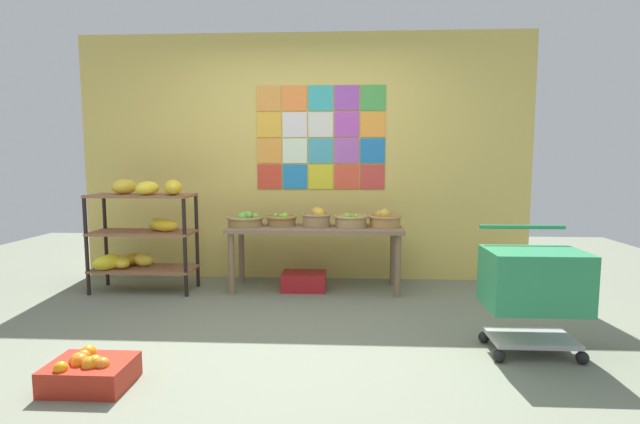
{
  "coord_description": "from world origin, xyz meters",
  "views": [
    {
      "loc": [
        0.44,
        -3.16,
        1.27
      ],
      "look_at": [
        0.22,
        1.02,
        0.81
      ],
      "focal_mm": 26.09,
      "sensor_mm": 36.0,
      "label": 1
    }
  ],
  "objects": [
    {
      "name": "fruit_basket_right",
      "position": [
        -0.18,
        1.39,
        0.69
      ],
      "size": [
        0.31,
        0.31,
        0.13
      ],
      "color": "olive",
      "rests_on": "display_table"
    },
    {
      "name": "orange_crate_foreground",
      "position": [
        -0.99,
        -0.73,
        0.09
      ],
      "size": [
        0.45,
        0.34,
        0.2
      ],
      "color": "#AD2717",
      "rests_on": "ground"
    },
    {
      "name": "fruit_basket_back_right",
      "position": [
        0.84,
        1.38,
        0.71
      ],
      "size": [
        0.33,
        0.33,
        0.18
      ],
      "color": "#B18249",
      "rests_on": "display_table"
    },
    {
      "name": "fruit_basket_left",
      "position": [
        0.17,
        1.34,
        0.72
      ],
      "size": [
        0.29,
        0.29,
        0.19
      ],
      "color": "#987850",
      "rests_on": "display_table"
    },
    {
      "name": "banana_shelf_unit",
      "position": [
        -1.52,
        1.2,
        0.62
      ],
      "size": [
        0.98,
        0.51,
        1.1
      ],
      "color": "black",
      "rests_on": "ground"
    },
    {
      "name": "display_table",
      "position": [
        0.16,
        1.35,
        0.55
      ],
      "size": [
        1.7,
        0.56,
        0.63
      ],
      "color": "#82644C",
      "rests_on": "ground"
    },
    {
      "name": "fruit_basket_back_left",
      "position": [
        0.5,
        1.34,
        0.7
      ],
      "size": [
        0.33,
        0.33,
        0.14
      ],
      "color": "tan",
      "rests_on": "display_table"
    },
    {
      "name": "ground",
      "position": [
        0.0,
        0.0,
        0.0
      ],
      "size": [
        9.58,
        9.58,
        0.0
      ],
      "primitive_type": "plane",
      "color": "slate"
    },
    {
      "name": "shopping_cart",
      "position": [
        1.68,
        -0.12,
        0.47
      ],
      "size": [
        0.61,
        0.46,
        0.83
      ],
      "rotation": [
        0.0,
        0.0,
        -0.25
      ],
      "color": "black",
      "rests_on": "ground"
    },
    {
      "name": "produce_crate_under_table",
      "position": [
        0.04,
        1.32,
        0.09
      ],
      "size": [
        0.43,
        0.29,
        0.18
      ],
      "primitive_type": "cube",
      "color": "#AF1B1F",
      "rests_on": "ground"
    },
    {
      "name": "back_wall_with_art",
      "position": [
        0.0,
        1.82,
        1.3
      ],
      "size": [
        4.78,
        0.07,
        2.6
      ],
      "color": "#D6BA59",
      "rests_on": "ground"
    },
    {
      "name": "fruit_basket_centre",
      "position": [
        -0.54,
        1.35,
        0.69
      ],
      "size": [
        0.36,
        0.36,
        0.15
      ],
      "color": "olive",
      "rests_on": "display_table"
    }
  ]
}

